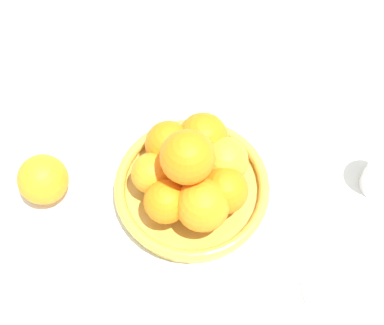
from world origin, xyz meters
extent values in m
plane|color=silver|center=(0.00, 0.00, 0.00)|extent=(4.00, 4.00, 0.00)
cylinder|color=gold|center=(0.00, 0.00, 0.01)|extent=(0.24, 0.24, 0.02)
torus|color=gold|center=(0.00, 0.00, 0.03)|extent=(0.25, 0.25, 0.02)
sphere|color=orange|center=(-0.05, 0.03, 0.07)|extent=(0.07, 0.07, 0.07)
sphere|color=orange|center=(-0.05, -0.02, 0.07)|extent=(0.07, 0.07, 0.07)
sphere|color=orange|center=(-0.02, -0.06, 0.08)|extent=(0.08, 0.08, 0.08)
sphere|color=orange|center=(0.04, -0.05, 0.07)|extent=(0.07, 0.07, 0.07)
sphere|color=orange|center=(0.06, 0.00, 0.07)|extent=(0.06, 0.06, 0.06)
sphere|color=orange|center=(0.04, 0.05, 0.07)|extent=(0.07, 0.07, 0.07)
sphere|color=orange|center=(-0.02, 0.05, 0.08)|extent=(0.08, 0.08, 0.08)
sphere|color=orange|center=(0.01, 0.01, 0.14)|extent=(0.08, 0.08, 0.08)
sphere|color=orange|center=(0.24, 0.00, 0.04)|extent=(0.08, 0.08, 0.08)
cube|color=beige|center=(-0.26, 0.19, 0.00)|extent=(0.20, 0.20, 0.01)
camera|label=1|loc=(-0.01, 0.37, 0.80)|focal=50.00mm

